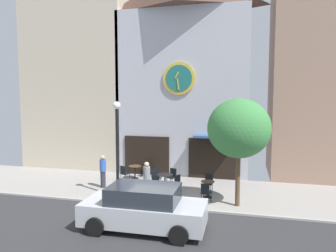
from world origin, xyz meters
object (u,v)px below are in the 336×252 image
Objects in this scene: cafe_chair_mid_row at (147,167)px; cafe_chair_facing_wall at (156,176)px; cafe_chair_under_awning at (172,176)px; street_lamp at (117,149)px; cafe_chair_curbside at (208,182)px; cafe_chair_outer at (124,172)px; cafe_table_center at (208,187)px; cafe_table_leftmost at (135,170)px; pedestrian_grey at (147,179)px; cafe_chair_by_entrance at (176,182)px; street_tree at (239,129)px; cafe_table_center_left at (165,178)px; pedestrian_blue at (103,171)px; cafe_chair_facing_street at (156,183)px; cafe_chair_near_tree at (206,192)px; parked_car_silver at (144,208)px.

cafe_chair_mid_row is 1.00× the size of cafe_chair_facing_wall.
cafe_chair_mid_row and cafe_chair_under_awning have the same top height.
cafe_chair_curbside is (4.00, 1.69, -1.72)m from street_lamp.
cafe_chair_mid_row is 1.68m from cafe_chair_outer.
cafe_table_center is 4.93m from cafe_chair_mid_row.
pedestrian_grey is (1.68, -3.04, 0.34)m from cafe_table_leftmost.
cafe_chair_by_entrance is (2.34, -2.70, 0.00)m from cafe_chair_mid_row.
street_tree is 4.75m from cafe_table_center_left.
street_lamp is at bearing -83.91° from cafe_table_leftmost.
street_lamp is 2.28m from pedestrian_blue.
cafe_chair_facing_street is 1.44m from cafe_chair_facing_wall.
cafe_chair_by_entrance is at bearing 26.10° from street_lamp.
cafe_chair_outer is (-2.29, 1.63, 0.00)m from cafe_chair_facing_street.
cafe_table_leftmost is 0.82× the size of cafe_chair_mid_row.
cafe_chair_outer is at bearing 105.33° from street_lamp.
cafe_table_leftmost is 0.87m from cafe_chair_outer.
cafe_chair_mid_row is 1.00× the size of cafe_chair_near_tree.
parked_car_silver is (2.28, -3.05, -1.48)m from street_lamp.
cafe_chair_mid_row reaches higher than cafe_table_leftmost.
cafe_chair_outer is 0.54× the size of pedestrian_grey.
street_tree reaches higher than cafe_chair_outer.
street_tree reaches higher than cafe_table_leftmost.
street_tree is 5.07× the size of cafe_chair_facing_wall.
pedestrian_grey is at bearing -165.66° from cafe_table_center.
street_tree reaches higher than cafe_table_center_left.
street_tree reaches higher than cafe_chair_facing_street.
street_lamp is 5.66× the size of cafe_table_center_left.
cafe_table_leftmost is 5.44m from cafe_chair_near_tree.
cafe_chair_facing_street is (-3.78, 0.70, -2.77)m from street_tree.
street_lamp is at bearing -157.07° from cafe_chair_curbside.
street_tree is at bearing -48.09° from cafe_chair_curbside.
street_tree reaches higher than cafe_chair_facing_wall.
parked_car_silver is (2.63, -6.31, 0.24)m from cafe_table_leftmost.
pedestrian_grey is at bearing -72.21° from cafe_chair_mid_row.
pedestrian_grey reaches higher than cafe_chair_facing_wall.
cafe_chair_near_tree is 0.21× the size of parked_car_silver.
cafe_table_center_left is at bearing 146.64° from cafe_chair_by_entrance.
street_tree is 5.07× the size of cafe_chair_facing_street.
pedestrian_blue is at bearing 159.28° from pedestrian_grey.
pedestrian_grey is at bearing -61.08° from cafe_table_leftmost.
cafe_table_center is at bearing -36.59° from cafe_chair_under_awning.
cafe_chair_near_tree is at bearing 0.98° from street_lamp.
cafe_chair_outer is at bearing -119.14° from cafe_chair_mid_row.
cafe_chair_near_tree is (4.41, -3.19, 0.01)m from cafe_table_leftmost.
cafe_chair_near_tree and cafe_chair_by_entrance have the same top height.
cafe_chair_curbside is (-1.41, 1.57, -2.77)m from street_tree.
street_lamp is 1.93m from pedestrian_grey.
street_tree is at bearing 45.48° from parked_car_silver.
cafe_table_leftmost is at bearing 145.25° from cafe_chair_facing_wall.
cafe_chair_near_tree is at bearing -44.47° from cafe_chair_mid_row.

